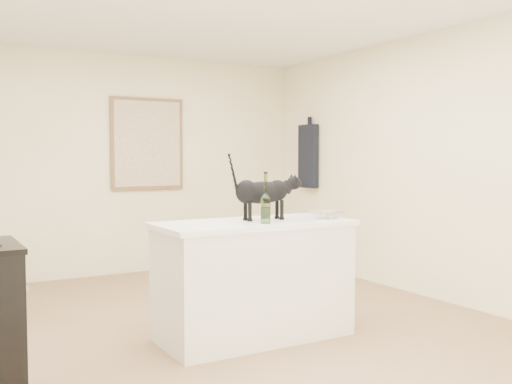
% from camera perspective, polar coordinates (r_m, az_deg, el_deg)
% --- Properties ---
extents(floor, '(5.50, 5.50, 0.00)m').
position_cam_1_polar(floor, '(4.80, -2.52, -13.44)').
color(floor, '#906E4D').
rests_on(floor, ground).
extents(wall_back, '(4.50, 0.00, 4.50)m').
position_cam_1_polar(wall_back, '(7.14, -12.82, 2.60)').
color(wall_back, '#FCF1C3').
rests_on(wall_back, ground).
extents(wall_right, '(0.00, 5.50, 5.50)m').
position_cam_1_polar(wall_right, '(5.97, 16.97, 2.40)').
color(wall_right, '#FCF1C3').
rests_on(wall_right, ground).
extents(island_base, '(1.44, 0.67, 0.86)m').
position_cam_1_polar(island_base, '(4.56, -0.23, -8.73)').
color(island_base, white).
rests_on(island_base, floor).
extents(island_top, '(1.50, 0.70, 0.04)m').
position_cam_1_polar(island_top, '(4.49, -0.23, -3.11)').
color(island_top, white).
rests_on(island_top, island_base).
extents(artwork_frame, '(0.90, 0.03, 1.10)m').
position_cam_1_polar(artwork_frame, '(7.21, -10.49, 4.62)').
color(artwork_frame, brown).
rests_on(artwork_frame, wall_back).
extents(artwork_canvas, '(0.82, 0.00, 1.02)m').
position_cam_1_polar(artwork_canvas, '(7.19, -10.44, 4.63)').
color(artwork_canvas, beige).
rests_on(artwork_canvas, wall_back).
extents(hanging_garment, '(0.08, 0.34, 0.80)m').
position_cam_1_polar(hanging_garment, '(7.49, 5.08, 3.47)').
color(hanging_garment, black).
rests_on(hanging_garment, wall_right).
extents(black_cat, '(0.56, 0.21, 0.39)m').
position_cam_1_polar(black_cat, '(4.55, 0.65, -0.33)').
color(black_cat, black).
rests_on(black_cat, island_top).
extents(wine_bottle, '(0.09, 0.09, 0.33)m').
position_cam_1_polar(wine_bottle, '(4.33, 0.94, -0.86)').
color(wine_bottle, '#3B5F26').
rests_on(wine_bottle, island_top).
extents(glass_bowl, '(0.25, 0.25, 0.06)m').
position_cam_1_polar(glass_bowl, '(4.72, 6.91, -2.20)').
color(glass_bowl, white).
rests_on(glass_bowl, island_top).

